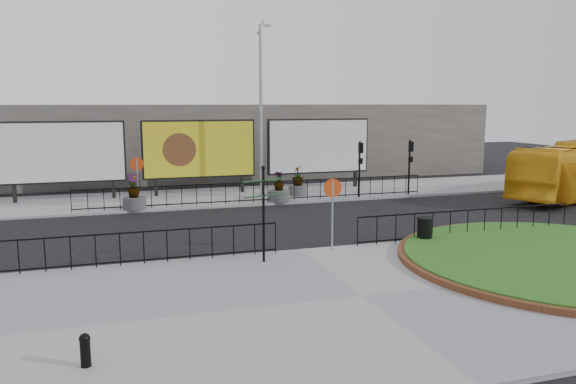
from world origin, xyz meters
name	(u,v)px	position (x,y,z in m)	size (l,w,h in m)	color
ground	(301,252)	(0.00, 0.00, 0.00)	(90.00, 90.00, 0.00)	black
pavement_near	(362,298)	(0.00, -5.00, 0.06)	(30.00, 10.00, 0.12)	gray
pavement_far	(230,196)	(0.00, 12.00, 0.06)	(44.00, 6.00, 0.12)	gray
brick_edge	(563,259)	(7.50, -4.00, 0.21)	(10.40, 10.40, 0.18)	brown
grass_lawn	(564,258)	(7.50, -4.00, 0.23)	(10.00, 10.00, 0.22)	#165015
railing_near_left	(120,249)	(-6.00, -0.30, 0.67)	(10.00, 0.10, 1.10)	black
railing_near_right	(468,223)	(6.50, -0.30, 0.67)	(9.00, 0.10, 1.10)	black
railing_far	(261,192)	(1.00, 9.30, 0.67)	(18.00, 0.10, 1.10)	black
speed_sign_far	(137,172)	(-5.00, 9.40, 1.92)	(0.64, 0.07, 2.47)	gray
speed_sign_near	(333,198)	(1.00, -0.40, 1.92)	(0.64, 0.07, 2.47)	gray
billboard_left	(63,153)	(-8.50, 12.97, 2.60)	(6.20, 0.31, 4.10)	black
billboard_mid	(199,149)	(-1.50, 12.97, 2.60)	(6.20, 0.31, 4.10)	black
billboard_right	(319,146)	(5.50, 12.97, 2.60)	(6.20, 0.31, 4.10)	black
lamp_post	(261,109)	(1.51, 11.00, 4.83)	(0.74, 0.18, 9.23)	gray
signal_pole_a	(360,160)	(6.50, 9.34, 2.10)	(0.22, 0.26, 3.00)	black
signal_pole_b	(410,159)	(9.50, 9.34, 2.10)	(0.22, 0.26, 3.00)	black
building_backdrop	(201,140)	(0.00, 22.00, 2.50)	(40.00, 10.00, 5.00)	#68625B
fingerpost_sign	(263,204)	(-1.63, -1.12, 1.98)	(1.42, 0.66, 3.08)	black
bollard	(85,348)	(-6.76, -7.06, 0.48)	(0.22, 0.22, 0.67)	black
litter_bin	(425,230)	(4.50, -0.60, 0.60)	(0.57, 0.57, 0.95)	black
bus	(576,170)	(17.94, 6.28, 1.52)	(2.55, 10.88, 3.03)	orange
planter_a	(134,197)	(-5.19, 9.40, 0.71)	(1.08, 1.08, 1.65)	#4C4C4F
planter_b	(279,191)	(2.00, 9.40, 0.64)	(1.10, 1.10, 1.56)	#4C4C4F
planter_c	(298,184)	(3.55, 11.00, 0.73)	(1.01, 1.01, 1.61)	#4C4C4F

